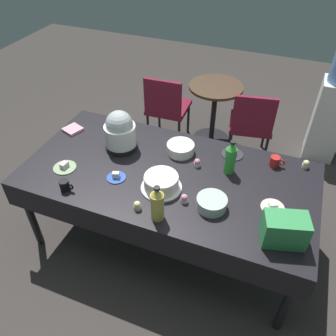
% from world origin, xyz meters
% --- Properties ---
extents(ground, '(9.00, 9.00, 0.00)m').
position_xyz_m(ground, '(0.00, 0.00, 0.00)').
color(ground, '#383330').
extents(potluck_table, '(2.20, 1.10, 0.75)m').
position_xyz_m(potluck_table, '(0.00, 0.00, 0.69)').
color(potluck_table, black).
rests_on(potluck_table, ground).
extents(frosted_layer_cake, '(0.30, 0.30, 0.11)m').
position_xyz_m(frosted_layer_cake, '(0.02, -0.17, 0.80)').
color(frosted_layer_cake, silver).
rests_on(frosted_layer_cake, potluck_table).
extents(slow_cooker, '(0.26, 0.26, 0.34)m').
position_xyz_m(slow_cooker, '(-0.47, 0.16, 0.91)').
color(slow_cooker, black).
rests_on(slow_cooker, potluck_table).
extents(glass_salad_bowl, '(0.21, 0.21, 0.08)m').
position_xyz_m(glass_salad_bowl, '(0.40, -0.22, 0.79)').
color(glass_salad_bowl, '#B2C6BC').
rests_on(glass_salad_bowl, potluck_table).
extents(ceramic_snack_bowl, '(0.22, 0.22, 0.08)m').
position_xyz_m(ceramic_snack_bowl, '(0.00, 0.28, 0.79)').
color(ceramic_snack_bowl, silver).
rests_on(ceramic_snack_bowl, potluck_table).
extents(dessert_plate_sage, '(0.18, 0.18, 0.05)m').
position_xyz_m(dessert_plate_sage, '(-0.76, -0.23, 0.76)').
color(dessert_plate_sage, '#8CA87F').
rests_on(dessert_plate_sage, potluck_table).
extents(dessert_plate_cream, '(0.16, 0.16, 0.04)m').
position_xyz_m(dessert_plate_cream, '(0.79, -0.07, 0.76)').
color(dessert_plate_cream, beige).
rests_on(dessert_plate_cream, potluck_table).
extents(dessert_plate_charcoal, '(0.18, 0.18, 0.04)m').
position_xyz_m(dessert_plate_charcoal, '(0.40, 0.40, 0.76)').
color(dessert_plate_charcoal, '#2D2D33').
rests_on(dessert_plate_charcoal, potluck_table).
extents(dessert_plate_cobalt, '(0.14, 0.14, 0.05)m').
position_xyz_m(dessert_plate_cobalt, '(-0.34, -0.19, 0.76)').
color(dessert_plate_cobalt, '#2D4CB2').
rests_on(dessert_plate_cobalt, potluck_table).
extents(cupcake_vanilla, '(0.05, 0.05, 0.07)m').
position_xyz_m(cupcake_vanilla, '(0.96, 0.45, 0.78)').
color(cupcake_vanilla, beige).
rests_on(cupcake_vanilla, potluck_table).
extents(cupcake_rose, '(0.05, 0.05, 0.07)m').
position_xyz_m(cupcake_rose, '(0.21, -0.24, 0.78)').
color(cupcake_rose, beige).
rests_on(cupcake_rose, potluck_table).
extents(cupcake_lemon, '(0.05, 0.05, 0.07)m').
position_xyz_m(cupcake_lemon, '(0.18, 0.16, 0.78)').
color(cupcake_lemon, beige).
rests_on(cupcake_lemon, potluck_table).
extents(cupcake_cocoa, '(0.05, 0.05, 0.07)m').
position_xyz_m(cupcake_cocoa, '(-0.06, -0.42, 0.78)').
color(cupcake_cocoa, beige).
rests_on(cupcake_cocoa, potluck_table).
extents(soda_bottle_lime_soda, '(0.08, 0.08, 0.28)m').
position_xyz_m(soda_bottle_lime_soda, '(0.42, 0.19, 0.88)').
color(soda_bottle_lime_soda, green).
rests_on(soda_bottle_lime_soda, potluck_table).
extents(soda_bottle_ginger_ale, '(0.09, 0.09, 0.27)m').
position_xyz_m(soda_bottle_ginger_ale, '(0.10, -0.44, 0.88)').
color(soda_bottle_ginger_ale, gold).
rests_on(soda_bottle_ginger_ale, potluck_table).
extents(coffee_mug_black, '(0.11, 0.07, 0.08)m').
position_xyz_m(coffee_mug_black, '(-0.61, -0.43, 0.79)').
color(coffee_mug_black, black).
rests_on(coffee_mug_black, potluck_table).
extents(coffee_mug_red, '(0.11, 0.08, 0.08)m').
position_xyz_m(coffee_mug_red, '(0.73, 0.38, 0.79)').
color(coffee_mug_red, '#B2231E').
rests_on(coffee_mug_red, potluck_table).
extents(soda_carton, '(0.29, 0.22, 0.20)m').
position_xyz_m(soda_carton, '(0.88, -0.33, 0.85)').
color(soda_carton, '#338C4C').
rests_on(soda_carton, potluck_table).
extents(paper_napkin_stack, '(0.18, 0.18, 0.02)m').
position_xyz_m(paper_napkin_stack, '(-0.99, 0.22, 0.76)').
color(paper_napkin_stack, pink).
rests_on(paper_napkin_stack, potluck_table).
extents(maroon_chair_left, '(0.46, 0.46, 0.85)m').
position_xyz_m(maroon_chair_left, '(-0.55, 1.35, 0.49)').
color(maroon_chair_left, maroon).
rests_on(maroon_chair_left, ground).
extents(maroon_chair_right, '(0.51, 0.51, 0.85)m').
position_xyz_m(maroon_chair_right, '(0.41, 1.35, 0.49)').
color(maroon_chair_right, maroon).
rests_on(maroon_chair_right, ground).
extents(round_cafe_table, '(0.60, 0.60, 0.72)m').
position_xyz_m(round_cafe_table, '(-0.05, 1.57, 0.50)').
color(round_cafe_table, '#473323').
rests_on(round_cafe_table, ground).
extents(water_cooler, '(0.32, 0.32, 1.24)m').
position_xyz_m(water_cooler, '(1.17, 1.75, 0.59)').
color(water_cooler, silver).
rests_on(water_cooler, ground).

